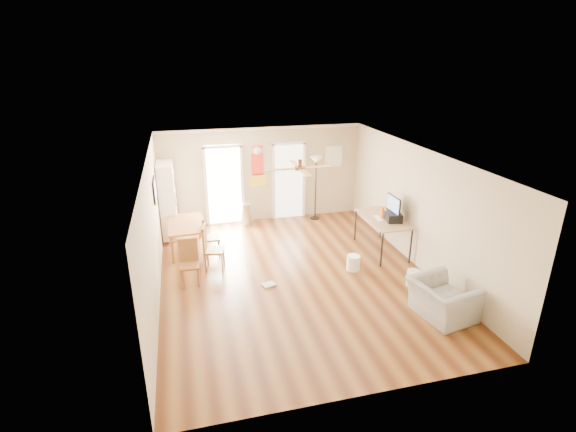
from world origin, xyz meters
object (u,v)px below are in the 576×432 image
object	(u,v)px
armchair	(442,300)
wastebasket_a	(353,263)
dining_chair_right_b	(214,248)
computer_desk	(382,235)
dining_chair_right_a	(211,236)
trash_can	(246,214)
wastebasket_b	(414,278)
dining_chair_near	(189,263)
torchiere_lamp	(316,188)
bookshelf	(168,200)
dining_table	(187,237)
printer	(394,217)

from	to	relation	value
armchair	wastebasket_a	bearing A→B (deg)	12.19
dining_chair_right_b	computer_desk	size ratio (longest dim) A/B	0.65
dining_chair_right_a	dining_chair_right_b	size ratio (longest dim) A/B	0.92
dining_chair_right_b	wastebasket_a	xyz separation A→B (m)	(2.91, -0.78, -0.34)
trash_can	wastebasket_b	distance (m)	4.96
dining_chair_near	computer_desk	size ratio (longest dim) A/B	0.60
torchiere_lamp	wastebasket_a	world-z (taller)	torchiere_lamp
bookshelf	dining_table	size ratio (longest dim) A/B	1.40
armchair	dining_chair_right_a	bearing A→B (deg)	36.05
bookshelf	computer_desk	world-z (taller)	bookshelf
wastebasket_a	dining_chair_right_b	bearing A→B (deg)	165.04
torchiere_lamp	wastebasket_b	distance (m)	4.25
dining_chair_near	printer	distance (m)	4.63
dining_chair_right_a	armchair	world-z (taller)	dining_chair_right_a
dining_chair_right_b	dining_chair_near	size ratio (longest dim) A/B	1.08
dining_chair_near	armchair	size ratio (longest dim) A/B	0.90
trash_can	torchiere_lamp	distance (m)	2.06
armchair	wastebasket_b	bearing A→B (deg)	-14.37
trash_can	armchair	xyz separation A→B (m)	(2.68, -5.22, 0.03)
dining_table	dining_chair_right_a	size ratio (longest dim) A/B	1.47
printer	wastebasket_b	bearing A→B (deg)	-87.19
dining_chair_right_b	printer	xyz separation A→B (m)	(4.05, -0.28, 0.43)
armchair	torchiere_lamp	bearing A→B (deg)	-2.56
dining_chair_near	dining_table	bearing A→B (deg)	91.75
bookshelf	trash_can	distance (m)	2.13
dining_chair_right_a	wastebasket_a	xyz separation A→B (m)	(2.91, -1.54, -0.30)
dining_chair_right_a	armchair	size ratio (longest dim) A/B	0.90
trash_can	wastebasket_b	bearing A→B (deg)	-56.19
bookshelf	printer	distance (m)	5.54
trash_can	wastebasket_b	world-z (taller)	trash_can
dining_chair_right_a	armchair	distance (m)	5.19
dining_chair_near	trash_can	world-z (taller)	dining_chair_near
printer	wastebasket_a	distance (m)	1.46
torchiere_lamp	printer	size ratio (longest dim) A/B	4.76
trash_can	wastebasket_a	bearing A→B (deg)	-59.98
dining_table	trash_can	size ratio (longest dim) A/B	2.24
trash_can	dining_chair_near	bearing A→B (deg)	-118.77
dining_table	dining_chair_right_a	distance (m)	0.68
torchiere_lamp	dining_chair_near	bearing A→B (deg)	-140.81
computer_desk	printer	world-z (taller)	printer
dining_table	printer	bearing A→B (deg)	-17.27
dining_table	armchair	distance (m)	5.85
computer_desk	armchair	world-z (taller)	computer_desk
printer	wastebasket_b	distance (m)	1.65
wastebasket_a	wastebasket_b	distance (m)	1.31
bookshelf	dining_chair_right_b	world-z (taller)	bookshelf
torchiere_lamp	wastebasket_a	bearing A→B (deg)	-92.46
torchiere_lamp	computer_desk	world-z (taller)	torchiere_lamp
dining_chair_right_b	computer_desk	bearing A→B (deg)	-78.78
dining_chair_right_a	wastebasket_a	size ratio (longest dim) A/B	2.78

